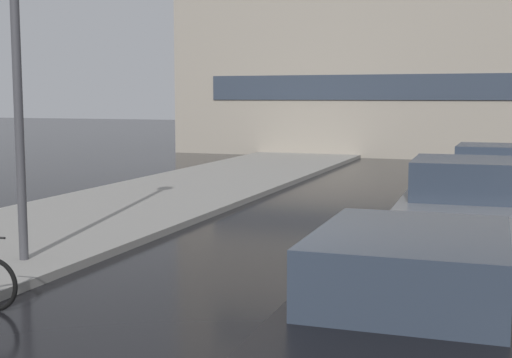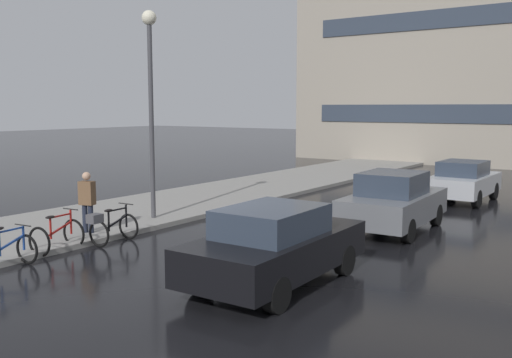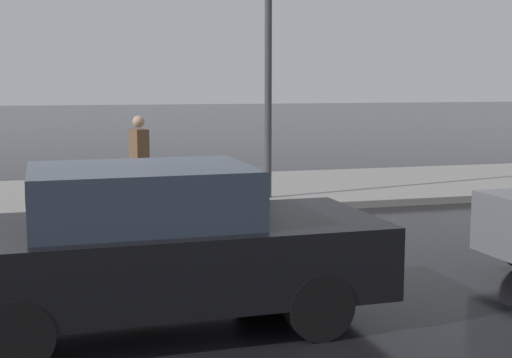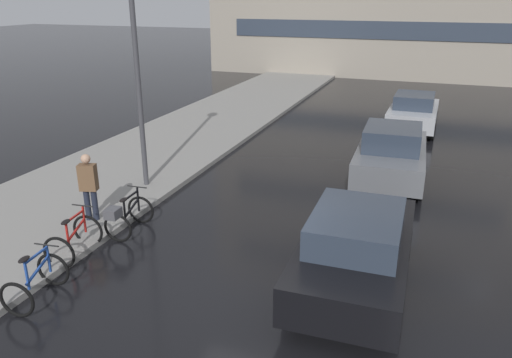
# 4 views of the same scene
# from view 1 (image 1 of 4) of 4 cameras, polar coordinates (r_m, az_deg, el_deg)

# --- Properties ---
(sidewalk_kerb) EXTENTS (4.80, 60.00, 0.14)m
(sidewalk_kerb) POSITION_cam_1_polar(r_m,az_deg,el_deg) (17.63, -9.95, -2.06)
(sidewalk_kerb) COLOR gray
(sidewalk_kerb) RESTS_ON ground
(car_black) EXTENTS (1.99, 4.36, 1.58)m
(car_black) POSITION_cam_1_polar(r_m,az_deg,el_deg) (6.41, 12.33, -10.75)
(car_black) COLOR black
(car_black) RESTS_ON ground
(car_grey) EXTENTS (2.07, 4.25, 1.68)m
(car_grey) POSITION_cam_1_polar(r_m,az_deg,el_deg) (12.37, 16.10, -2.35)
(car_grey) COLOR slate
(car_grey) RESTS_ON ground
(car_silver) EXTENTS (1.86, 3.87, 1.52)m
(car_silver) POSITION_cam_1_polar(r_m,az_deg,el_deg) (18.60, 18.10, 0.34)
(car_silver) COLOR #B2B5BA
(car_silver) RESTS_ON ground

